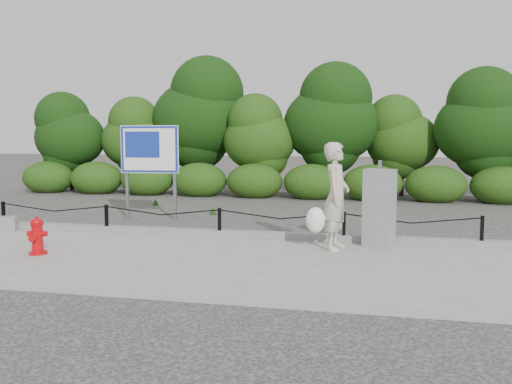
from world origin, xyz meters
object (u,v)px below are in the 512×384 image
Objects in this scene: fire_hydrant at (37,236)px; advertising_sign at (150,154)px; pedestrian at (335,198)px; utility_cabinet at (379,208)px.

advertising_sign is (0.17, 4.51, 1.29)m from fire_hydrant.
utility_cabinet is (0.79, 0.41, -0.22)m from pedestrian.
pedestrian is at bearing -134.35° from utility_cabinet.
utility_cabinet is at bearing 13.12° from fire_hydrant.
pedestrian reaches higher than utility_cabinet.
pedestrian is 0.92m from utility_cabinet.
utility_cabinet is at bearing -29.48° from advertising_sign.
utility_cabinet is 0.67× the size of advertising_sign.
fire_hydrant is 6.13m from utility_cabinet.
fire_hydrant is 4.70m from advertising_sign.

